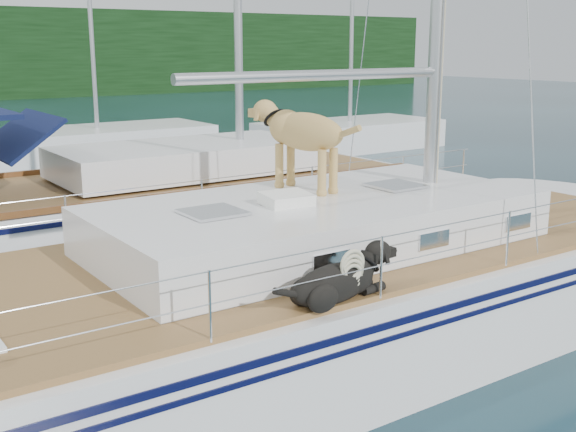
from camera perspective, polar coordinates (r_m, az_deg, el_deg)
ground at (r=8.49m, az=-2.04°, el=-11.28°), size 120.00×120.00×0.00m
main_sailboat at (r=8.28m, az=-1.51°, el=-6.82°), size 12.00×3.80×14.01m
neighbor_sailboat at (r=13.52m, az=-12.10°, el=0.62°), size 11.00×3.50×13.30m
bg_boat_center at (r=24.13m, az=-14.78°, el=5.57°), size 7.20×3.00×11.65m
bg_boat_east at (r=25.51m, az=4.88°, el=6.38°), size 6.40×3.00×11.65m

